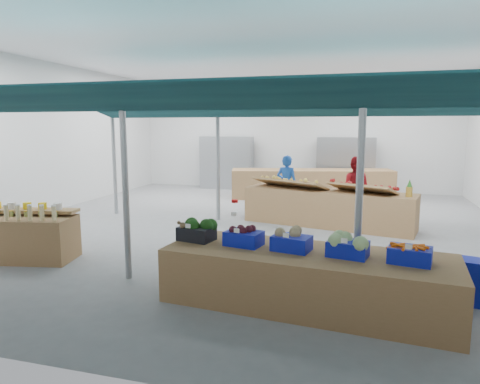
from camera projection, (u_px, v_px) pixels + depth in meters
The scene contains 23 objects.
floor at pixel (251, 226), 10.39m from camera, with size 13.00×13.00×0.00m, color slate.
hall at pixel (265, 117), 11.36m from camera, with size 13.00×13.00×13.00m.
pole_grid at pixel (267, 157), 8.25m from camera, with size 10.00×4.60×3.00m.
awnings at pixel (267, 106), 8.10m from camera, with size 9.50×7.08×0.30m.
back_shelving_left at pixel (227, 163), 16.61m from camera, with size 2.00×0.50×2.00m, color #B23F33.
back_shelving_right at pixel (345, 166), 15.41m from camera, with size 2.00×0.50×2.00m, color #B23F33.
bottle_shelf at pixel (25, 236), 7.76m from camera, with size 1.90×1.37×1.07m.
veg_counter at pixel (306, 279), 5.76m from camera, with size 3.82×1.27×0.74m, color brown.
fruit_counter at pixel (328, 208), 10.41m from camera, with size 4.08×0.97×0.87m, color brown.
far_counter at pixel (312, 184), 14.46m from camera, with size 5.37×1.07×0.97m, color brown.
crate_stack at pixel (477, 282), 5.80m from camera, with size 0.51×0.36×0.62m, color #0E19A0.
vendor_left at pixel (287, 185), 11.72m from camera, with size 0.59×0.39×1.63m, color #1B4DB0.
vendor_right at pixel (354, 187), 11.24m from camera, with size 0.79×0.62×1.63m, color maroon.
crate_broccoli at pixel (196, 230), 6.27m from camera, with size 0.56×0.45×0.35m.
crate_beets at pixel (244, 236), 6.01m from camera, with size 0.56×0.45×0.29m.
crate_celeriac at pixel (292, 240), 5.76m from camera, with size 0.56×0.45×0.31m.
crate_cabbage at pixel (348, 244), 5.49m from camera, with size 0.56×0.45×0.35m.
crate_carrots at pixel (410, 254), 5.23m from camera, with size 0.56×0.45×0.29m.
sparrow at pixel (182, 225), 6.20m from camera, with size 0.12×0.09×0.11m.
pole_ribbon at pixel (235, 202), 7.52m from camera, with size 0.12×0.12×0.28m.
apple_heap_yellow at pixel (290, 182), 10.69m from camera, with size 2.02×1.45×0.27m.
apple_heap_red at pixel (362, 186), 9.85m from camera, with size 1.66×1.28×0.27m.
pineapple at pixel (409, 189), 9.37m from camera, with size 0.14×0.14×0.39m.
Camera 1 is at (2.49, -9.84, 2.40)m, focal length 32.00 mm.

